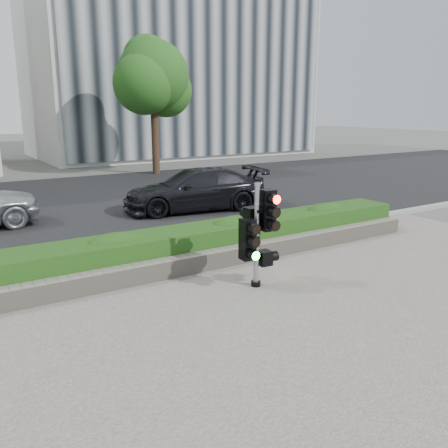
# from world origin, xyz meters

# --- Properties ---
(ground) EXTENTS (120.00, 120.00, 0.00)m
(ground) POSITION_xyz_m (0.00, 0.00, 0.00)
(ground) COLOR #51514C
(ground) RESTS_ON ground
(sidewalk) EXTENTS (16.00, 11.00, 0.03)m
(sidewalk) POSITION_xyz_m (0.00, -2.50, 0.01)
(sidewalk) COLOR #9E9389
(sidewalk) RESTS_ON ground
(road) EXTENTS (60.00, 13.00, 0.02)m
(road) POSITION_xyz_m (0.00, 10.00, 0.01)
(road) COLOR black
(road) RESTS_ON ground
(curb) EXTENTS (60.00, 0.25, 0.12)m
(curb) POSITION_xyz_m (0.00, 3.15, 0.06)
(curb) COLOR gray
(curb) RESTS_ON ground
(stone_wall) EXTENTS (12.00, 0.32, 0.34)m
(stone_wall) POSITION_xyz_m (0.00, 1.90, 0.20)
(stone_wall) COLOR gray
(stone_wall) RESTS_ON sidewalk
(hedge) EXTENTS (12.00, 1.00, 0.68)m
(hedge) POSITION_xyz_m (0.00, 2.55, 0.37)
(hedge) COLOR #317423
(hedge) RESTS_ON sidewalk
(building_right) EXTENTS (18.00, 10.00, 12.00)m
(building_right) POSITION_xyz_m (11.00, 25.00, 6.00)
(building_right) COLOR #B7B7B2
(building_right) RESTS_ON ground
(tree_right) EXTENTS (4.10, 3.58, 6.53)m
(tree_right) POSITION_xyz_m (5.48, 15.55, 4.48)
(tree_right) COLOR black
(tree_right) RESTS_ON ground
(traffic_signal) EXTENTS (0.65, 0.48, 1.86)m
(traffic_signal) POSITION_xyz_m (0.71, 0.64, 1.06)
(traffic_signal) COLOR black
(traffic_signal) RESTS_ON sidewalk
(car_dark) EXTENTS (4.71, 2.59, 1.29)m
(car_dark) POSITION_xyz_m (2.96, 6.98, 0.67)
(car_dark) COLOR black
(car_dark) RESTS_ON road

